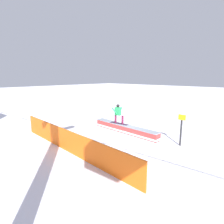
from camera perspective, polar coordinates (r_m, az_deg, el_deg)
ground_plane at (r=12.83m, az=3.96°, el=-6.30°), size 120.00×120.00×0.00m
grind_box at (r=12.76m, az=3.97°, el=-5.27°), size 5.31×0.78×0.53m
snowboarder at (r=12.92m, az=1.92°, el=-0.37°), size 1.46×0.49×1.37m
safety_fence at (r=9.76m, az=-13.39°, el=-8.75°), size 9.60×0.44×1.15m
trail_marker at (r=10.90m, az=20.59°, el=-4.98°), size 0.40×0.10×1.77m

